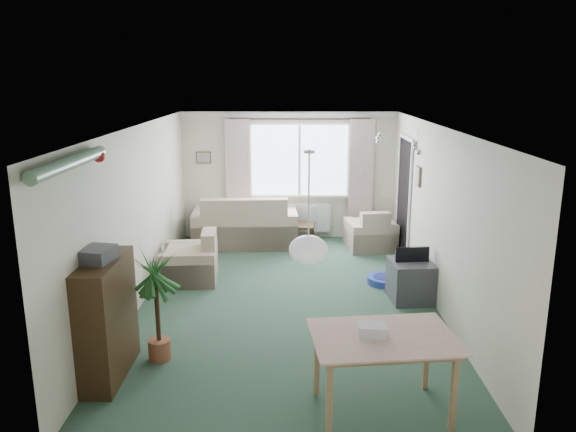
{
  "coord_description": "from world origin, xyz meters",
  "views": [
    {
      "loc": [
        0.04,
        -7.23,
        3.02
      ],
      "look_at": [
        0.0,
        0.3,
        1.15
      ],
      "focal_mm": 35.0,
      "sensor_mm": 36.0,
      "label": 1
    }
  ],
  "objects_px": {
    "pet_bed": "(384,280)",
    "sofa": "(245,220)",
    "armchair_left": "(189,256)",
    "dining_table": "(382,375)",
    "tv_cube": "(411,281)",
    "bookshelf": "(107,319)",
    "armchair_corner": "(370,229)",
    "houseplant": "(157,307)",
    "coffee_table": "(291,234)"
  },
  "relations": [
    {
      "from": "pet_bed",
      "to": "sofa",
      "type": "bearing_deg",
      "value": 138.14
    },
    {
      "from": "sofa",
      "to": "armchair_left",
      "type": "height_order",
      "value": "sofa"
    },
    {
      "from": "dining_table",
      "to": "pet_bed",
      "type": "xyz_separation_m",
      "value": [
        0.58,
        3.33,
        -0.32
      ]
    },
    {
      "from": "tv_cube",
      "to": "bookshelf",
      "type": "bearing_deg",
      "value": -154.66
    },
    {
      "from": "armchair_corner",
      "to": "houseplant",
      "type": "distance_m",
      "value": 5.04
    },
    {
      "from": "tv_cube",
      "to": "pet_bed",
      "type": "distance_m",
      "value": 0.72
    },
    {
      "from": "sofa",
      "to": "pet_bed",
      "type": "distance_m",
      "value": 3.05
    },
    {
      "from": "armchair_left",
      "to": "tv_cube",
      "type": "xyz_separation_m",
      "value": [
        3.2,
        -0.76,
        -0.1
      ]
    },
    {
      "from": "coffee_table",
      "to": "dining_table",
      "type": "relative_size",
      "value": 0.73
    },
    {
      "from": "houseplant",
      "to": "tv_cube",
      "type": "xyz_separation_m",
      "value": [
        3.1,
        1.7,
        -0.34
      ]
    },
    {
      "from": "coffee_table",
      "to": "tv_cube",
      "type": "relative_size",
      "value": 1.43
    },
    {
      "from": "sofa",
      "to": "armchair_corner",
      "type": "xyz_separation_m",
      "value": [
        2.28,
        -0.24,
        -0.1
      ]
    },
    {
      "from": "coffee_table",
      "to": "pet_bed",
      "type": "distance_m",
      "value": 2.46
    },
    {
      "from": "houseplant",
      "to": "pet_bed",
      "type": "height_order",
      "value": "houseplant"
    },
    {
      "from": "armchair_left",
      "to": "pet_bed",
      "type": "bearing_deg",
      "value": 83.56
    },
    {
      "from": "sofa",
      "to": "houseplant",
      "type": "bearing_deg",
      "value": 78.94
    },
    {
      "from": "tv_cube",
      "to": "coffee_table",
      "type": "bearing_deg",
      "value": 117.39
    },
    {
      "from": "houseplant",
      "to": "pet_bed",
      "type": "relative_size",
      "value": 2.4
    },
    {
      "from": "sofa",
      "to": "armchair_corner",
      "type": "distance_m",
      "value": 2.29
    },
    {
      "from": "sofa",
      "to": "tv_cube",
      "type": "xyz_separation_m",
      "value": [
        2.5,
        -2.66,
        -0.19
      ]
    },
    {
      "from": "armchair_corner",
      "to": "bookshelf",
      "type": "distance_m",
      "value": 5.56
    },
    {
      "from": "houseplant",
      "to": "dining_table",
      "type": "distance_m",
      "value": 2.49
    },
    {
      "from": "coffee_table",
      "to": "pet_bed",
      "type": "height_order",
      "value": "coffee_table"
    },
    {
      "from": "sofa",
      "to": "coffee_table",
      "type": "height_order",
      "value": "sofa"
    },
    {
      "from": "sofa",
      "to": "coffee_table",
      "type": "bearing_deg",
      "value": 176.78
    },
    {
      "from": "houseplant",
      "to": "dining_table",
      "type": "xyz_separation_m",
      "value": [
        2.27,
        -0.99,
        -0.24
      ]
    },
    {
      "from": "armchair_left",
      "to": "coffee_table",
      "type": "xyz_separation_m",
      "value": [
        1.54,
        1.89,
        -0.19
      ]
    },
    {
      "from": "sofa",
      "to": "armchair_corner",
      "type": "relative_size",
      "value": 2.3
    },
    {
      "from": "houseplant",
      "to": "tv_cube",
      "type": "height_order",
      "value": "houseplant"
    },
    {
      "from": "pet_bed",
      "to": "armchair_corner",
      "type": "bearing_deg",
      "value": 89.13
    },
    {
      "from": "armchair_left",
      "to": "dining_table",
      "type": "relative_size",
      "value": 0.72
    },
    {
      "from": "coffee_table",
      "to": "tv_cube",
      "type": "height_order",
      "value": "tv_cube"
    },
    {
      "from": "pet_bed",
      "to": "tv_cube",
      "type": "bearing_deg",
      "value": -68.52
    },
    {
      "from": "sofa",
      "to": "houseplant",
      "type": "distance_m",
      "value": 4.4
    },
    {
      "from": "houseplant",
      "to": "tv_cube",
      "type": "bearing_deg",
      "value": 28.79
    },
    {
      "from": "bookshelf",
      "to": "tv_cube",
      "type": "xyz_separation_m",
      "value": [
        3.54,
        2.04,
        -0.35
      ]
    },
    {
      "from": "armchair_corner",
      "to": "pet_bed",
      "type": "height_order",
      "value": "armchair_corner"
    },
    {
      "from": "bookshelf",
      "to": "tv_cube",
      "type": "distance_m",
      "value": 4.1
    },
    {
      "from": "armchair_left",
      "to": "tv_cube",
      "type": "bearing_deg",
      "value": 72.53
    },
    {
      "from": "coffee_table",
      "to": "houseplant",
      "type": "bearing_deg",
      "value": -108.29
    },
    {
      "from": "armchair_left",
      "to": "houseplant",
      "type": "xyz_separation_m",
      "value": [
        0.1,
        -2.47,
        0.23
      ]
    },
    {
      "from": "houseplant",
      "to": "dining_table",
      "type": "relative_size",
      "value": 1.03
    },
    {
      "from": "pet_bed",
      "to": "houseplant",
      "type": "bearing_deg",
      "value": -140.56
    },
    {
      "from": "armchair_corner",
      "to": "houseplant",
      "type": "relative_size",
      "value": 0.67
    },
    {
      "from": "bookshelf",
      "to": "pet_bed",
      "type": "xyz_separation_m",
      "value": [
        3.29,
        2.68,
        -0.58
      ]
    },
    {
      "from": "armchair_corner",
      "to": "houseplant",
      "type": "xyz_separation_m",
      "value": [
        -2.88,
        -4.12,
        0.25
      ]
    },
    {
      "from": "houseplant",
      "to": "armchair_left",
      "type": "bearing_deg",
      "value": 92.26
    },
    {
      "from": "bookshelf",
      "to": "armchair_left",
      "type": "bearing_deg",
      "value": 83.47
    },
    {
      "from": "coffee_table",
      "to": "pet_bed",
      "type": "xyz_separation_m",
      "value": [
        1.41,
        -2.02,
        -0.15
      ]
    },
    {
      "from": "sofa",
      "to": "tv_cube",
      "type": "distance_m",
      "value": 3.65
    }
  ]
}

